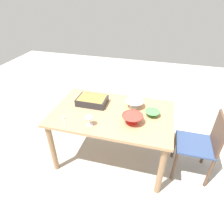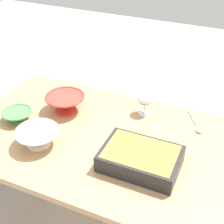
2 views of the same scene
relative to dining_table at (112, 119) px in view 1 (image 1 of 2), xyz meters
name	(u,v)px [view 1 (image 1 of 2)]	position (x,y,z in m)	size (l,w,h in m)	color
ground_plane	(112,156)	(0.00, 0.00, -0.63)	(8.00, 8.00, 0.00)	#B2ADA3
dining_table	(112,119)	(0.00, 0.00, 0.00)	(1.39, 0.89, 0.73)	tan
chair	(202,144)	(1.05, 0.02, -0.16)	(0.41, 0.40, 0.84)	#334772
wine_glass	(89,118)	(-0.17, -0.29, 0.19)	(0.08, 0.08, 0.12)	white
casserole_dish	(92,100)	(-0.29, 0.12, 0.15)	(0.36, 0.24, 0.09)	#262628
mixing_bowl	(134,103)	(0.23, 0.18, 0.15)	(0.22, 0.22, 0.09)	white
small_bowl	(152,113)	(0.45, 0.05, 0.14)	(0.17, 0.17, 0.06)	#4C994C
serving_bowl	(132,119)	(0.26, -0.14, 0.16)	(0.23, 0.23, 0.10)	red
serving_spoon	(64,119)	(-0.47, -0.28, 0.11)	(0.12, 0.19, 0.01)	silver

